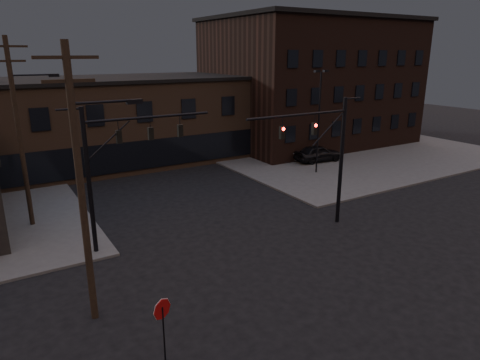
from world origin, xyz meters
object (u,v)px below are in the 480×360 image
Objects in this scene: traffic_signal_far at (112,162)px; car_crossing at (181,155)px; parked_car_lot_a at (318,153)px; parked_car_lot_b at (286,154)px; stop_sign at (163,316)px; traffic_signal_near at (328,150)px.

traffic_signal_far is 20.36m from car_crossing.
parked_car_lot_a is 1.15× the size of parked_car_lot_b.
parked_car_lot_b is at bearing 44.38° from stop_sign.
traffic_signal_far is (-12.07, 3.50, 0.08)m from traffic_signal_near.
traffic_signal_far is at bearing 163.83° from traffic_signal_near.
traffic_signal_far reaches higher than parked_car_lot_b.
stop_sign is (-13.36, -6.49, -3.09)m from traffic_signal_near.
stop_sign reaches higher than parked_car_lot_b.
stop_sign is at bearing -154.10° from traffic_signal_near.
traffic_signal_near reaches higher than car_crossing.
stop_sign is 30.46m from parked_car_lot_a.
stop_sign is at bearing -97.32° from traffic_signal_far.
car_crossing is (12.36, 26.51, -1.17)m from stop_sign.
parked_car_lot_b is (-2.45, 1.94, -0.21)m from parked_car_lot_a.
parked_car_lot_b is 10.61m from car_crossing.
stop_sign reaches higher than car_crossing.
traffic_signal_far is 3.23× the size of stop_sign.
parked_car_lot_b is at bearing -16.85° from car_crossing.
parked_car_lot_b reaches higher than car_crossing.
stop_sign reaches higher than parked_car_lot_a.
traffic_signal_far reaches higher than stop_sign.
traffic_signal_far is at bearing 82.68° from stop_sign.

